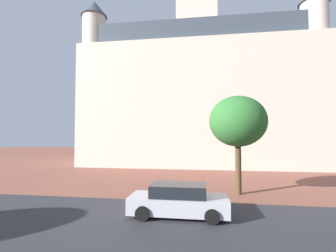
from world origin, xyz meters
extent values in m
plane|color=brown|center=(0.00, 10.00, 0.00)|extent=(120.00, 120.00, 0.00)
cube|color=#2D2D33|center=(0.00, 8.72, 0.00)|extent=(120.00, 8.65, 0.00)
cube|color=beige|center=(0.84, 31.85, 7.36)|extent=(28.57, 12.79, 14.71)
cube|color=#38424C|center=(0.84, 31.85, 15.91)|extent=(26.29, 11.77, 2.40)
cube|color=beige|center=(0.76, 31.85, 16.09)|extent=(5.28, 5.28, 32.18)
cylinder|color=beige|center=(-11.94, 26.95, 9.31)|extent=(2.80, 2.80, 18.61)
cone|color=#38424C|center=(-11.94, 26.95, 19.61)|extent=(3.20, 3.20, 2.00)
cylinder|color=beige|center=(13.63, 26.95, 9.11)|extent=(2.80, 2.80, 18.21)
cube|color=#B2B2BC|center=(0.27, 10.62, 0.54)|extent=(4.52, 1.71, 0.74)
cube|color=black|center=(0.27, 10.62, 1.19)|extent=(2.53, 1.51, 0.55)
cylinder|color=black|center=(-1.22, 9.77, 0.32)|extent=(0.64, 0.22, 0.64)
cylinder|color=black|center=(-1.22, 11.48, 0.32)|extent=(0.64, 0.22, 0.64)
cylinder|color=black|center=(1.76, 9.77, 0.32)|extent=(0.64, 0.22, 0.64)
cylinder|color=black|center=(1.76, 11.48, 0.32)|extent=(0.64, 0.22, 0.64)
cylinder|color=#4C3823|center=(3.64, 15.17, 1.59)|extent=(0.37, 0.37, 3.18)
ellipsoid|color=#2D6B2D|center=(3.64, 15.17, 4.62)|extent=(3.62, 3.62, 3.25)
camera|label=1|loc=(1.36, -0.34, 3.71)|focal=25.17mm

